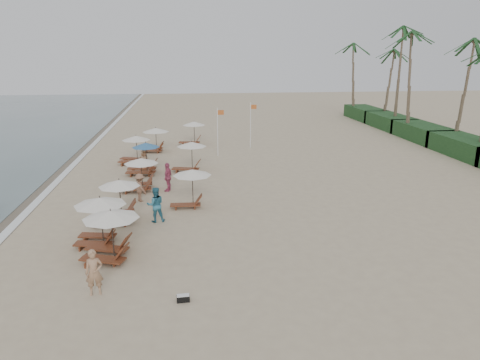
{
  "coord_description": "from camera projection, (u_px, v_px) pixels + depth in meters",
  "views": [
    {
      "loc": [
        -2.1,
        -20.49,
        8.64
      ],
      "look_at": [
        1.0,
        4.9,
        1.3
      ],
      "focal_mm": 33.19,
      "sensor_mm": 36.0,
      "label": 1
    }
  ],
  "objects": [
    {
      "name": "lounger_station_5",
      "position": [
        134.0,
        151.0,
        35.71
      ],
      "size": [
        2.72,
        2.59,
        2.28
      ],
      "color": "brown",
      "rests_on": "ground"
    },
    {
      "name": "ground",
      "position": [
        232.0,
        232.0,
        22.17
      ],
      "size": [
        160.0,
        160.0,
        0.0
      ],
      "primitive_type": "plane",
      "color": "tan",
      "rests_on": "ground"
    },
    {
      "name": "duffel_bag",
      "position": [
        183.0,
        298.0,
        15.98
      ],
      "size": [
        0.48,
        0.26,
        0.26
      ],
      "color": "black",
      "rests_on": "ground"
    },
    {
      "name": "flag_pole_far",
      "position": [
        251.0,
        123.0,
        41.27
      ],
      "size": [
        0.6,
        0.08,
        4.26
      ],
      "color": "silver",
      "rests_on": "ground"
    },
    {
      "name": "foam_line",
      "position": [
        55.0,
        184.0,
        30.41
      ],
      "size": [
        0.5,
        140.0,
        0.02
      ],
      "primitive_type": "cube",
      "color": "white",
      "rests_on": "ground"
    },
    {
      "name": "beachgoer_near",
      "position": [
        94.0,
        272.0,
        16.26
      ],
      "size": [
        0.71,
        0.52,
        1.78
      ],
      "primitive_type": "imported",
      "rotation": [
        0.0,
        0.0,
        0.15
      ],
      "color": "#A57A59",
      "rests_on": "ground"
    },
    {
      "name": "beachgoer_far_a",
      "position": [
        168.0,
        177.0,
        28.58
      ],
      "size": [
        0.78,
        1.2,
        1.89
      ],
      "primitive_type": "imported",
      "rotation": [
        0.0,
        0.0,
        4.4
      ],
      "color": "#B3476A",
      "rests_on": "ground"
    },
    {
      "name": "inland_station_2",
      "position": [
        192.0,
        131.0,
        43.13
      ],
      "size": [
        2.76,
        2.24,
        2.22
      ],
      "color": "brown",
      "rests_on": "ground"
    },
    {
      "name": "inland_station_1",
      "position": [
        189.0,
        154.0,
        33.26
      ],
      "size": [
        2.77,
        2.24,
        2.22
      ],
      "color": "brown",
      "rests_on": "ground"
    },
    {
      "name": "shrub_hedge",
      "position": [
        467.0,
        147.0,
        38.35
      ],
      "size": [
        3.2,
        53.0,
        1.6
      ],
      "color": "#193D1C",
      "rests_on": "ground"
    },
    {
      "name": "flag_pole_near",
      "position": [
        218.0,
        129.0,
        38.04
      ],
      "size": [
        0.6,
        0.08,
        4.18
      ],
      "color": "silver",
      "rests_on": "ground"
    },
    {
      "name": "beachgoer_mid_a",
      "position": [
        156.0,
        205.0,
        23.35
      ],
      "size": [
        1.02,
        0.85,
        1.9
      ],
      "primitive_type": "imported",
      "rotation": [
        0.0,
        0.0,
        3.3
      ],
      "color": "teal",
      "rests_on": "ground"
    },
    {
      "name": "lounger_station_3",
      "position": [
        138.0,
        175.0,
        28.75
      ],
      "size": [
        2.59,
        2.22,
        2.13
      ],
      "color": "brown",
      "rests_on": "ground"
    },
    {
      "name": "beachgoer_mid_b",
      "position": [
        140.0,
        188.0,
        26.62
      ],
      "size": [
        1.16,
        1.27,
        1.72
      ],
      "primitive_type": "imported",
      "rotation": [
        0.0,
        0.0,
        2.18
      ],
      "color": "brown",
      "rests_on": "ground"
    },
    {
      "name": "beachgoer_far_b",
      "position": [
        144.0,
        161.0,
        33.39
      ],
      "size": [
        0.97,
        0.92,
        1.67
      ],
      "primitive_type": "imported",
      "rotation": [
        0.0,
        0.0,
        0.68
      ],
      "color": "tan",
      "rests_on": "ground"
    },
    {
      "name": "wet_sand_band",
      "position": [
        35.0,
        184.0,
        30.26
      ],
      "size": [
        3.2,
        140.0,
        0.01
      ],
      "primitive_type": "cube",
      "color": "#6B5E4C",
      "rests_on": "ground"
    },
    {
      "name": "lounger_station_2",
      "position": [
        115.0,
        202.0,
        23.38
      ],
      "size": [
        2.66,
        2.2,
        2.28
      ],
      "color": "brown",
      "rests_on": "ground"
    },
    {
      "name": "lounger_station_6",
      "position": [
        154.0,
        138.0,
        39.98
      ],
      "size": [
        2.55,
        2.39,
        2.17
      ],
      "color": "brown",
      "rests_on": "ground"
    },
    {
      "name": "lounger_station_4",
      "position": [
        142.0,
        160.0,
        32.7
      ],
      "size": [
        2.61,
        2.16,
        2.34
      ],
      "color": "brown",
      "rests_on": "ground"
    },
    {
      "name": "lounger_station_1",
      "position": [
        98.0,
        218.0,
        20.48
      ],
      "size": [
        2.52,
        2.38,
        2.28
      ],
      "color": "brown",
      "rests_on": "ground"
    },
    {
      "name": "palm_row",
      "position": [
        475.0,
        37.0,
        36.69
      ],
      "size": [
        7.0,
        52.0,
        12.3
      ],
      "color": "brown",
      "rests_on": "ground"
    },
    {
      "name": "inland_station_0",
      "position": [
        190.0,
        182.0,
        25.43
      ],
      "size": [
        2.51,
        2.24,
        2.22
      ],
      "color": "brown",
      "rests_on": "ground"
    },
    {
      "name": "lounger_station_0",
      "position": [
        107.0,
        233.0,
        19.02
      ],
      "size": [
        2.68,
        2.43,
        2.22
      ],
      "color": "brown",
      "rests_on": "ground"
    }
  ]
}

